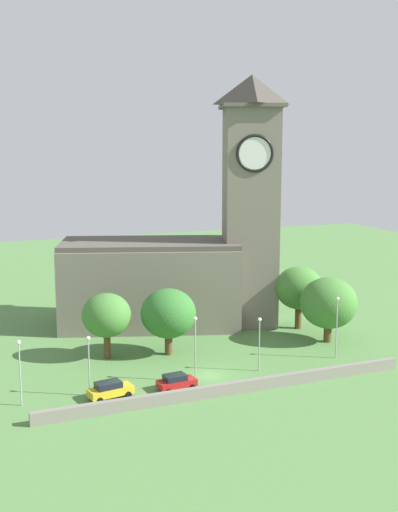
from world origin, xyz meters
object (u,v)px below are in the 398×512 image
car_yellow (110,390)px  car_red (176,382)px  streetlamp_central (195,339)px  tree_by_tower (329,303)px  streetlamp_west_end (20,362)px  streetlamp_east_end (337,318)px  tree_riverside_east (106,316)px  church (184,255)px  tree_churchyard (299,288)px  streetlamp_east_mid (259,335)px  streetlamp_west_mid (89,356)px  tree_riverside_west (168,314)px

car_yellow → car_red: 7.13m
streetlamp_central → car_yellow: bearing=-173.9°
car_yellow → tree_by_tower: (31.45, 7.88, 4.36)m
streetlamp_west_end → streetlamp_east_end: bearing=0.8°
streetlamp_central → streetlamp_east_end: 18.83m
car_red → tree_riverside_east: size_ratio=0.53×
car_yellow → streetlamp_west_end: 9.53m
car_yellow → streetlamp_east_end: (28.67, 1.89, 4.14)m
church → tree_churchyard: size_ratio=3.96×
streetlamp_east_mid → tree_by_tower: size_ratio=0.73×
streetlamp_west_mid → streetlamp_east_end: (30.47, 0.50, 0.71)m
streetlamp_east_mid → tree_riverside_east: 18.64m
church → tree_riverside_west: church is taller
car_yellow → streetlamp_east_end: bearing=3.8°
car_yellow → streetlamp_east_mid: (17.90, 1.40, 3.39)m
streetlamp_west_end → tree_riverside_west: size_ratio=0.81×
car_red → streetlamp_central: 5.08m
car_red → tree_churchyard: (24.01, 15.22, 5.00)m
streetlamp_east_end → tree_churchyard: tree_churchyard is taller
church → streetlamp_central: size_ratio=4.80×
streetlamp_west_mid → streetlamp_east_end: 30.48m
streetlamp_west_mid → tree_by_tower: size_ratio=0.74×
streetlamp_east_mid → streetlamp_east_end: size_ratio=0.83×
streetlamp_west_mid → tree_riverside_west: (12.06, 9.53, 0.89)m
streetlamp_west_end → tree_by_tower: (40.13, 6.48, 0.71)m
streetlamp_west_end → tree_riverside_east: size_ratio=0.84×
car_yellow → streetlamp_central: streetlamp_central is taller
tree_riverside_east → tree_churchyard: 28.38m
car_yellow → tree_by_tower: bearing=14.1°
streetlamp_west_end → tree_riverside_east: bearing=43.5°
tree_by_tower → streetlamp_west_mid: bearing=-168.9°
tree_riverside_east → streetlamp_west_end: bearing=-136.5°
streetlamp_central → streetlamp_west_mid: bearing=178.3°
car_yellow → streetlamp_central: (9.86, 1.05, 3.98)m
streetlamp_east_mid → tree_churchyard: tree_churchyard is taller
car_yellow → streetlamp_west_mid: 4.11m
church → streetlamp_east_mid: 22.73m
tree_churchyard → streetlamp_central: bearing=-147.0°
church → streetlamp_west_end: (-25.84, -21.94, -5.61)m
streetlamp_east_mid → tree_riverside_east: tree_riverside_east is taller
streetlamp_east_mid → tree_churchyard: size_ratio=0.71×
streetlamp_east_mid → tree_riverside_east: (-15.04, 10.96, 1.08)m
streetlamp_west_end → streetlamp_west_mid: size_ratio=1.06×
tree_churchyard → streetlamp_west_mid: bearing=-157.8°
tree_riverside_east → tree_churchyard: (28.27, 2.49, 0.47)m
car_red → tree_riverside_east: 14.16m
tree_by_tower → tree_riverside_west: tree_by_tower is taller
car_yellow → tree_churchyard: (31.13, 14.85, 4.94)m
car_yellow → streetlamp_central: size_ratio=0.66×
streetlamp_east_mid → tree_riverside_west: 12.24m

